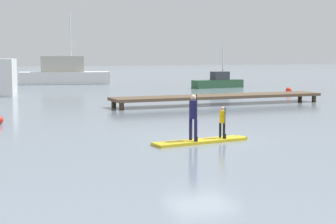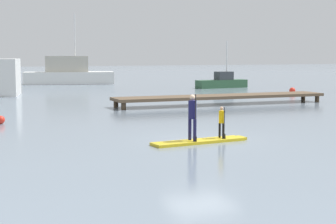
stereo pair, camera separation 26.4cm
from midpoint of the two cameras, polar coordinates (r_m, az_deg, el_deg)
ground_plane at (r=20.01m, az=3.85°, el=-2.92°), size 240.00×240.00×0.00m
paddleboard_near at (r=19.33m, az=3.83°, el=-3.09°), size 3.75×1.13×0.10m
paddler_adult at (r=19.01m, az=2.99°, el=-0.25°), size 0.32×0.51×1.66m
paddler_child_solo at (r=19.71m, az=6.07°, el=-0.89°), size 0.22×0.40×1.15m
fishing_boat_green_midground at (r=57.91m, az=-10.32°, el=4.01°), size 9.62×4.62×7.39m
motor_boat_small_navy at (r=50.67m, az=5.87°, el=3.17°), size 5.13×1.71×4.35m
floating_dock at (r=33.85m, az=5.91°, el=1.62°), size 13.86×2.11×0.60m
mooring_buoy_mid at (r=25.52m, az=-16.93°, el=-0.79°), size 0.37×0.37×0.37m
mooring_buoy_far at (r=44.23m, az=13.13°, el=2.22°), size 0.49×0.49×0.49m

